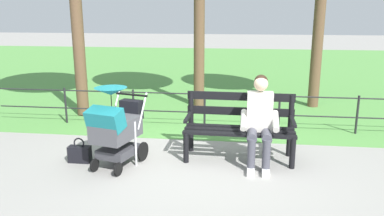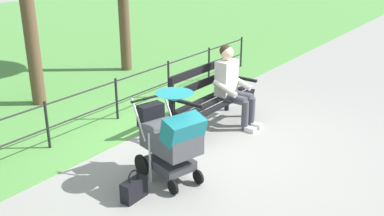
{
  "view_description": "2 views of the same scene",
  "coord_description": "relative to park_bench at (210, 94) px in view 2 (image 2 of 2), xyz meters",
  "views": [
    {
      "loc": [
        -0.66,
        5.4,
        2.16
      ],
      "look_at": [
        0.05,
        -0.05,
        0.76
      ],
      "focal_mm": 36.22,
      "sensor_mm": 36.0,
      "label": 1
    },
    {
      "loc": [
        4.77,
        3.45,
        2.74
      ],
      "look_at": [
        0.32,
        0.24,
        0.68
      ],
      "focal_mm": 41.2,
      "sensor_mm": 36.0,
      "label": 2
    }
  ],
  "objects": [
    {
      "name": "ground_plane",
      "position": [
        0.65,
        0.12,
        -0.53
      ],
      "size": [
        60.0,
        60.0,
        0.0
      ],
      "primitive_type": "plane",
      "color": "gray"
    },
    {
      "name": "park_bench",
      "position": [
        0.0,
        0.0,
        0.0
      ],
      "size": [
        1.61,
        0.63,
        0.96
      ],
      "color": "black",
      "rests_on": "ground"
    },
    {
      "name": "park_fence",
      "position": [
        0.37,
        -1.4,
        -0.1
      ],
      "size": [
        8.15,
        0.04,
        0.7
      ],
      "color": "black",
      "rests_on": "ground"
    },
    {
      "name": "person_on_bench",
      "position": [
        -0.28,
        0.22,
        0.15
      ],
      "size": [
        0.54,
        0.74,
        1.28
      ],
      "color": "#42424C",
      "rests_on": "ground"
    },
    {
      "name": "handbag",
      "position": [
        2.29,
        0.49,
        -0.4
      ],
      "size": [
        0.32,
        0.14,
        0.37
      ],
      "color": "black",
      "rests_on": "ground"
    },
    {
      "name": "stroller",
      "position": [
        1.7,
        0.57,
        0.07
      ],
      "size": [
        0.7,
        0.98,
        1.15
      ],
      "color": "black",
      "rests_on": "ground"
    }
  ]
}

